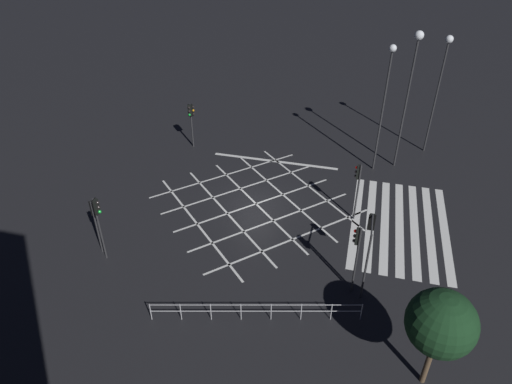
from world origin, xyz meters
name	(u,v)px	position (x,y,z in m)	size (l,w,h in m)	color
ground_plane	(256,204)	(0.00, 0.00, 0.00)	(200.00, 200.00, 0.00)	black
road_markings	(345,214)	(0.32, -5.92, 0.00)	(14.62, 19.59, 0.01)	silver
traffic_light_ne_main	(191,117)	(6.54, 6.98, 2.65)	(0.39, 0.36, 3.71)	#2D2D30
traffic_light_sw_main	(369,239)	(-5.73, -7.32, 3.03)	(2.11, 0.36, 4.15)	#2D2D30
traffic_light_ne_cross	(192,117)	(6.75, 6.95, 2.61)	(0.36, 0.39, 3.64)	#2D2D30
traffic_light_median_south	(358,181)	(-0.03, -6.38, 2.84)	(0.36, 0.39, 3.97)	#2D2D30
traffic_light_nw_cross	(98,217)	(-7.30, 6.89, 2.94)	(0.36, 0.39, 4.11)	#2D2D30
traffic_light_nw_main	(95,216)	(-6.78, 7.48, 2.52)	(0.39, 0.36, 3.51)	#2D2D30
traffic_light_sw_cross	(356,247)	(-6.41, -6.74, 2.96)	(0.36, 0.39, 4.15)	#2D2D30
street_lamp_east	(442,70)	(10.58, -11.27, 6.66)	(0.57, 0.57, 9.12)	#2D2D30
street_lamp_west	(413,68)	(7.57, -8.96, 7.55)	(0.62, 0.62, 10.03)	#2D2D30
street_lamp_far	(386,88)	(6.65, -7.42, 6.39)	(0.50, 0.50, 9.29)	#2D2D30
street_tree_near	(441,324)	(-11.00, -10.19, 3.67)	(2.76, 2.76, 5.06)	brown
pedestrian_railing	(256,310)	(-9.52, -2.43, 0.68)	(2.59, 9.98, 1.05)	#B7B7BC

